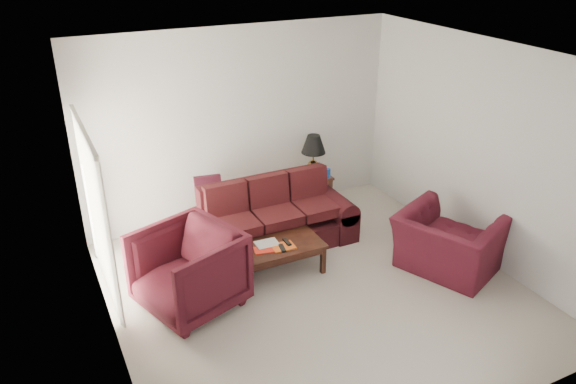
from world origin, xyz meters
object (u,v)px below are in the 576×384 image
object	(u,v)px
floor_lamp	(96,210)
armchair_left	(188,271)
end_table	(312,191)
armchair_right	(448,243)
coffee_table	(276,260)
sofa	(274,216)

from	to	relation	value
floor_lamp	armchair_left	world-z (taller)	floor_lamp
end_table	armchair_left	xyz separation A→B (m)	(-2.65, -1.74, 0.23)
armchair_right	coffee_table	size ratio (longest dim) A/B	1.01
end_table	coffee_table	world-z (taller)	end_table
end_table	armchair_right	xyz separation A→B (m)	(0.73, -2.48, 0.12)
coffee_table	armchair_right	bearing A→B (deg)	-15.40
armchair_left	coffee_table	bearing A→B (deg)	78.91
sofa	armchair_left	distance (m)	1.78
armchair_left	floor_lamp	bearing A→B (deg)	-174.76
floor_lamp	armchair_left	xyz separation A→B (m)	(0.78, -1.70, -0.21)
floor_lamp	coffee_table	world-z (taller)	floor_lamp
floor_lamp	coffee_table	size ratio (longest dim) A/B	1.16
floor_lamp	armchair_right	world-z (taller)	floor_lamp
floor_lamp	sofa	bearing A→B (deg)	-19.75
end_table	armchair_left	world-z (taller)	armchair_left
sofa	floor_lamp	world-z (taller)	floor_lamp
end_table	coffee_table	xyz separation A→B (m)	(-1.39, -1.56, -0.07)
sofa	floor_lamp	xyz separation A→B (m)	(-2.32, 0.83, 0.24)
sofa	armchair_left	world-z (taller)	armchair_left
armchair_left	armchair_right	world-z (taller)	armchair_left
armchair_right	coffee_table	xyz separation A→B (m)	(-2.12, 0.92, -0.19)
armchair_left	coffee_table	size ratio (longest dim) A/B	0.91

